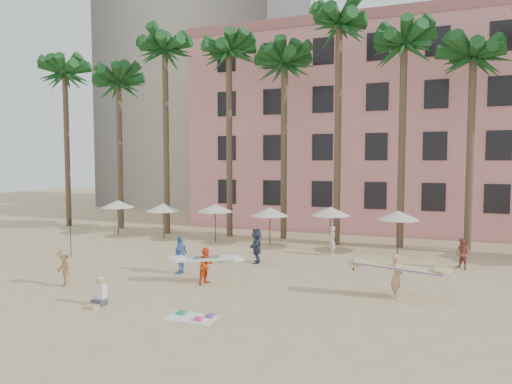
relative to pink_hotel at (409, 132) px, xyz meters
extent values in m
plane|color=#D1B789|center=(-7.00, -26.00, -8.00)|extent=(120.00, 120.00, 0.00)
cube|color=pink|center=(0.00, 0.00, 0.00)|extent=(35.00, 14.00, 16.00)
cube|color=#A89E8E|center=(-25.00, 12.00, 17.00)|extent=(22.00, 18.00, 50.00)
cylinder|color=brown|center=(-27.00, -11.00, -1.50)|extent=(0.44, 0.44, 13.00)
cylinder|color=brown|center=(-22.00, -10.50, -2.00)|extent=(0.44, 0.44, 12.00)
cylinder|color=brown|center=(-17.00, -11.50, -1.00)|extent=(0.44, 0.44, 14.00)
cylinder|color=brown|center=(-12.00, -11.00, -1.25)|extent=(0.44, 0.44, 13.50)
cylinder|color=brown|center=(-8.00, -10.50, -1.75)|extent=(0.44, 0.44, 12.50)
cylinder|color=brown|center=(-4.00, -11.50, -0.75)|extent=(0.44, 0.44, 14.50)
cylinder|color=brown|center=(0.00, -11.00, -1.50)|extent=(0.44, 0.44, 13.00)
cylinder|color=brown|center=(4.00, -10.50, -2.00)|extent=(0.44, 0.44, 12.00)
cylinder|color=#332B23|center=(-20.00, -13.50, -6.75)|extent=(0.07, 0.07, 2.50)
cone|color=silver|center=(-20.00, -13.50, -5.65)|extent=(2.50, 2.50, 0.55)
cylinder|color=#332B23|center=(-16.00, -13.60, -6.80)|extent=(0.07, 0.07, 2.40)
cone|color=silver|center=(-16.00, -13.60, -5.75)|extent=(2.50, 2.50, 0.55)
cylinder|color=#332B23|center=(-12.00, -13.40, -6.75)|extent=(0.07, 0.07, 2.50)
cone|color=silver|center=(-12.00, -13.40, -5.65)|extent=(2.50, 2.50, 0.55)
cylinder|color=#332B23|center=(-8.00, -13.50, -6.80)|extent=(0.07, 0.07, 2.40)
cone|color=silver|center=(-8.00, -13.50, -5.75)|extent=(2.50, 2.50, 0.55)
cylinder|color=#332B23|center=(-4.00, -13.60, -6.70)|extent=(0.07, 0.07, 2.60)
cone|color=silver|center=(-4.00, -13.60, -5.55)|extent=(2.50, 2.50, 0.55)
cylinder|color=#332B23|center=(0.00, -13.40, -6.75)|extent=(0.07, 0.07, 2.50)
cone|color=silver|center=(0.00, -13.40, -5.65)|extent=(2.50, 2.50, 0.55)
cube|color=white|center=(-6.16, -27.48, -7.99)|extent=(1.81, 1.02, 0.02)
cube|color=#229571|center=(-6.67, -27.28, -7.93)|extent=(0.30, 0.25, 0.10)
cube|color=#F64489|center=(-5.76, -27.67, -7.92)|extent=(0.28, 0.22, 0.12)
cube|color=purple|center=(-5.57, -27.17, -7.94)|extent=(0.26, 0.30, 0.08)
imported|color=tan|center=(0.51, -22.44, -7.09)|extent=(0.44, 0.67, 1.82)
cube|color=beige|center=(0.51, -22.44, -6.72)|extent=(3.49, 1.06, 0.40)
imported|color=#FF561A|center=(-7.71, -23.23, -7.17)|extent=(0.81, 0.94, 1.66)
cube|color=white|center=(-7.71, -23.23, -6.84)|extent=(2.84, 1.46, 0.29)
imported|color=#303854|center=(-7.05, -18.50, -7.05)|extent=(0.98, 1.84, 1.89)
imported|color=#A78059|center=(-13.42, -25.86, -7.16)|extent=(1.24, 0.98, 1.67)
imported|color=#9A4D40|center=(3.37, -16.03, -7.21)|extent=(0.98, 0.96, 1.59)
imported|color=silver|center=(-3.59, -15.07, -7.14)|extent=(0.69, 0.75, 1.72)
imported|color=#5380C3|center=(-9.74, -22.01, -7.05)|extent=(0.50, 1.12, 1.89)
cylinder|color=black|center=(-17.67, -20.86, -6.95)|extent=(0.04, 0.04, 2.10)
cube|color=black|center=(-17.67, -20.86, -5.95)|extent=(0.18, 0.03, 0.35)
cube|color=#3F3F4C|center=(-10.18, -27.47, -7.87)|extent=(0.48, 0.45, 0.25)
cube|color=tan|center=(-10.18, -27.84, -7.94)|extent=(0.42, 0.48, 0.13)
cube|color=white|center=(-10.18, -27.42, -7.47)|extent=(0.47, 0.28, 0.58)
sphere|color=tan|center=(-10.18, -27.42, -7.04)|extent=(0.25, 0.25, 0.25)
camera|label=1|loc=(1.60, -41.49, -2.39)|focal=32.00mm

